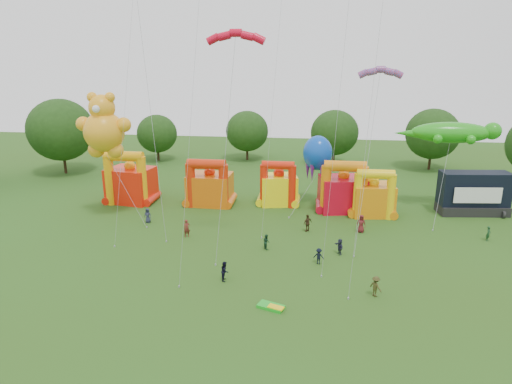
# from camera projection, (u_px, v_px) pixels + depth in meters

# --- Properties ---
(ground) EXTENTS (160.00, 160.00, 0.00)m
(ground) POSITION_uv_depth(u_px,v_px,m) (246.00, 339.00, 30.87)
(ground) COLOR #304E16
(ground) RESTS_ON ground
(tree_ring) EXTENTS (119.34, 121.40, 12.07)m
(tree_ring) POSITION_uv_depth(u_px,v_px,m) (229.00, 249.00, 29.79)
(tree_ring) COLOR #352314
(tree_ring) RESTS_ON ground
(bouncy_castle_0) EXTENTS (6.21, 5.32, 7.03)m
(bouncy_castle_0) POSITION_uv_depth(u_px,v_px,m) (130.00, 182.00, 59.27)
(bouncy_castle_0) COLOR red
(bouncy_castle_0) RESTS_ON ground
(bouncy_castle_1) EXTENTS (5.55, 4.51, 6.23)m
(bouncy_castle_1) POSITION_uv_depth(u_px,v_px,m) (209.00, 187.00, 58.37)
(bouncy_castle_1) COLOR #DB5D0B
(bouncy_castle_1) RESTS_ON ground
(bouncy_castle_2) EXTENTS (5.13, 4.42, 5.95)m
(bouncy_castle_2) POSITION_uv_depth(u_px,v_px,m) (278.00, 187.00, 58.41)
(bouncy_castle_2) COLOR #FFE80D
(bouncy_castle_2) RESTS_ON ground
(bouncy_castle_3) EXTENTS (6.22, 5.33, 6.60)m
(bouncy_castle_3) POSITION_uv_depth(u_px,v_px,m) (343.00, 191.00, 55.89)
(bouncy_castle_3) COLOR red
(bouncy_castle_3) RESTS_ON ground
(bouncy_castle_4) EXTENTS (5.23, 4.40, 5.92)m
(bouncy_castle_4) POSITION_uv_depth(u_px,v_px,m) (373.00, 197.00, 54.41)
(bouncy_castle_4) COLOR orange
(bouncy_castle_4) RESTS_ON ground
(stage_trailer) EXTENTS (8.33, 3.84, 5.18)m
(stage_trailer) POSITION_uv_depth(u_px,v_px,m) (473.00, 194.00, 54.99)
(stage_trailer) COLOR black
(stage_trailer) RESTS_ON ground
(teddy_bear_kite) EXTENTS (8.52, 5.00, 14.74)m
(teddy_bear_kite) POSITION_uv_depth(u_px,v_px,m) (114.00, 157.00, 51.17)
(teddy_bear_kite) COLOR #F8A11B
(teddy_bear_kite) RESTS_ON ground
(gecko_kite) EXTENTS (12.42, 10.56, 10.98)m
(gecko_kite) POSITION_uv_depth(u_px,v_px,m) (445.00, 169.00, 53.23)
(gecko_kite) COLOR #239E16
(gecko_kite) RESTS_ON ground
(octopus_kite) EXTENTS (5.09, 8.39, 8.93)m
(octopus_kite) POSITION_uv_depth(u_px,v_px,m) (310.00, 177.00, 56.98)
(octopus_kite) COLOR #0C46BE
(octopus_kite) RESTS_ON ground
(parafoil_kites) EXTENTS (29.08, 11.74, 30.71)m
(parafoil_kites) POSITION_uv_depth(u_px,v_px,m) (222.00, 118.00, 44.65)
(parafoil_kites) COLOR red
(parafoil_kites) RESTS_ON ground
(diamond_kites) EXTENTS (25.23, 18.24, 35.34)m
(diamond_kites) POSITION_uv_depth(u_px,v_px,m) (259.00, 90.00, 39.75)
(diamond_kites) COLOR red
(diamond_kites) RESTS_ON ground
(folded_kite_bundle) EXTENTS (2.22, 1.62, 0.31)m
(folded_kite_bundle) POSITION_uv_depth(u_px,v_px,m) (272.00, 307.00, 34.58)
(folded_kite_bundle) COLOR green
(folded_kite_bundle) RESTS_ON ground
(spectator_0) EXTENTS (0.84, 0.55, 1.71)m
(spectator_0) POSITION_uv_depth(u_px,v_px,m) (148.00, 216.00, 52.26)
(spectator_0) COLOR #24283D
(spectator_0) RESTS_ON ground
(spectator_1) EXTENTS (0.84, 0.76, 1.92)m
(spectator_1) POSITION_uv_depth(u_px,v_px,m) (187.00, 228.00, 48.06)
(spectator_1) COLOR maroon
(spectator_1) RESTS_ON ground
(spectator_2) EXTENTS (0.89, 0.95, 1.55)m
(spectator_2) POSITION_uv_depth(u_px,v_px,m) (266.00, 242.00, 45.09)
(spectator_2) COLOR #153620
(spectator_2) RESTS_ON ground
(spectator_3) EXTENTS (1.08, 0.75, 1.54)m
(spectator_3) POSITION_uv_depth(u_px,v_px,m) (319.00, 256.00, 41.83)
(spectator_3) COLOR black
(spectator_3) RESTS_ON ground
(spectator_4) EXTENTS (1.15, 1.13, 1.94)m
(spectator_4) POSITION_uv_depth(u_px,v_px,m) (308.00, 223.00, 49.58)
(spectator_4) COLOR #402D19
(spectator_4) RESTS_ON ground
(spectator_5) EXTENTS (1.02, 1.52, 1.57)m
(spectator_5) POSITION_uv_depth(u_px,v_px,m) (340.00, 247.00, 43.90)
(spectator_5) COLOR #222339
(spectator_5) RESTS_ON ground
(spectator_6) EXTENTS (1.08, 0.82, 1.98)m
(spectator_6) POSITION_uv_depth(u_px,v_px,m) (361.00, 224.00, 49.34)
(spectator_6) COLOR #5B1A1B
(spectator_6) RESTS_ON ground
(spectator_7) EXTENTS (0.64, 0.68, 1.57)m
(spectator_7) POSITION_uv_depth(u_px,v_px,m) (488.00, 234.00, 47.13)
(spectator_7) COLOR #193F21
(spectator_7) RESTS_ON ground
(spectator_8) EXTENTS (0.70, 0.87, 1.71)m
(spectator_8) POSITION_uv_depth(u_px,v_px,m) (225.00, 271.00, 38.74)
(spectator_8) COLOR black
(spectator_8) RESTS_ON ground
(spectator_9) EXTENTS (1.22, 1.25, 1.72)m
(spectator_9) POSITION_uv_depth(u_px,v_px,m) (376.00, 286.00, 36.13)
(spectator_9) COLOR #3A3717
(spectator_9) RESTS_ON ground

